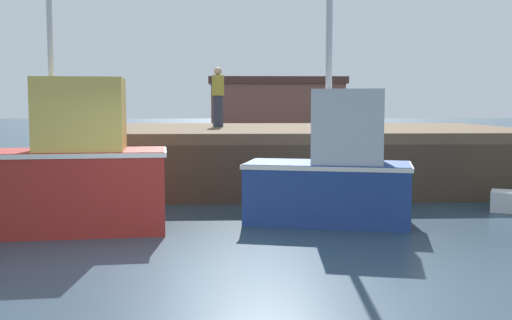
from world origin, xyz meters
TOP-DOWN VIEW (x-y plane):
  - ground at (0.00, 0.00)m, footprint 120.00×160.00m
  - pier at (3.24, 8.37)m, footprint 11.06×6.96m
  - fishing_boat_near_left at (-2.04, 2.64)m, footprint 4.09×1.83m
  - fishing_boat_near_right at (2.92, 3.20)m, footprint 3.29×2.07m
  - dockworker at (0.69, 9.34)m, footprint 0.34×0.34m
  - warehouse at (4.58, 38.17)m, footprint 9.89×5.59m
  - mooring_buoy_foreground at (-1.93, 2.64)m, footprint 0.59×0.59m

SIDE VIEW (x-z plane):
  - ground at x=0.00m, z-range -0.10..0.00m
  - mooring_buoy_foreground at x=-1.93m, z-range -0.04..0.69m
  - fishing_boat_near_right at x=2.92m, z-range -1.64..3.55m
  - fishing_boat_near_left at x=-2.04m, z-range -1.22..3.36m
  - pier at x=3.24m, z-range 0.51..2.07m
  - warehouse at x=4.58m, z-range 0.02..4.11m
  - dockworker at x=0.69m, z-range 1.57..3.24m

